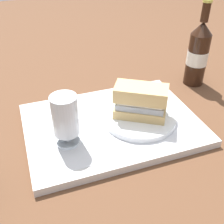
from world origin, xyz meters
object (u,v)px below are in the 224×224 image
object	(u,v)px
plate	(139,117)
beer_glass	(65,118)
sandwich	(139,101)
second_bottle	(198,53)

from	to	relation	value
plate	beer_glass	bearing A→B (deg)	7.26
sandwich	second_bottle	bearing A→B (deg)	-118.24
beer_glass	plate	bearing A→B (deg)	-172.74
plate	second_bottle	world-z (taller)	second_bottle
plate	sandwich	size ratio (longest dim) A/B	1.32
beer_glass	second_bottle	bearing A→B (deg)	-158.62
plate	second_bottle	distance (m)	0.32
sandwich	beer_glass	distance (m)	0.19
sandwich	beer_glass	bearing A→B (deg)	39.91
plate	second_bottle	xyz separation A→B (m)	(-0.27, -0.16, 0.08)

